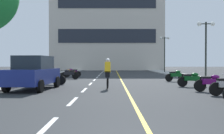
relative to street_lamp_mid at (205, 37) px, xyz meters
The scene contains 28 objects.
ground_plane 8.76m from the street_lamp_mid, 152.87° to the left, with size 140.00×140.00×0.00m, color #2D3033.
curb_left 16.17m from the street_lamp_mid, 155.10° to the left, with size 2.40×72.00×0.12m, color #A8A8A3.
curb_right 7.52m from the street_lamp_mid, 89.24° to the left, with size 2.40×72.00×0.12m, color #A8A8A3.
lane_dash_0 18.21m from the street_lamp_mid, 120.68° to the right, with size 0.14×2.20×0.01m, color silver.
lane_dash_1 14.99m from the street_lamp_mid, 128.74° to the right, with size 0.14×2.20×0.01m, color silver.
lane_dash_2 12.24m from the street_lamp_mid, 141.09° to the right, with size 0.14×2.20×0.01m, color silver.
lane_dash_3 10.35m from the street_lamp_mid, 159.78° to the right, with size 0.14×2.20×0.01m, color silver.
lane_dash_4 9.81m from the street_lamp_mid, behind, with size 0.14×2.20×0.01m, color silver.
lane_dash_5 10.83m from the street_lamp_mid, 153.00° to the left, with size 0.14×2.20×0.01m, color silver.
lane_dash_6 13.06m from the street_lamp_mid, 136.51° to the left, with size 0.14×2.20×0.01m, color silver.
lane_dash_7 15.99m from the street_lamp_mid, 125.78° to the left, with size 0.14×2.20×0.01m, color silver.
lane_dash_8 19.31m from the street_lamp_mid, 118.70° to the left, with size 0.14×2.20×0.01m, color silver.
lane_dash_9 22.85m from the street_lamp_mid, 113.82° to the left, with size 0.14×2.20×0.01m, color silver.
lane_dash_10 26.52m from the street_lamp_mid, 110.29° to the left, with size 0.14×2.20×0.01m, color silver.
lane_dash_11 30.27m from the street_lamp_mid, 107.65° to the left, with size 0.14×2.20×0.01m, color silver.
centre_line_yellow 10.20m from the street_lamp_mid, 135.93° to the left, with size 0.12×66.00×0.01m, color gold.
office_building 33.83m from the street_lamp_mid, 105.04° to the left, with size 21.81×8.66×21.60m.
street_lamp_mid is the anchor object (origin of this frame).
street_lamp_far 16.35m from the street_lamp_mid, 90.14° to the left, with size 1.46×0.36×5.07m.
parked_car_near 14.08m from the street_lamp_mid, 149.04° to the right, with size 2.18×4.32×1.82m.
motorcycle_4 9.13m from the street_lamp_mid, 108.09° to the right, with size 1.70×0.60×0.92m.
motorcycle_5 6.97m from the street_lamp_mid, 117.13° to the right, with size 1.70×0.60×0.92m.
motorcycle_6 12.56m from the street_lamp_mid, 161.38° to the right, with size 1.69×0.63×0.92m.
motorcycle_7 4.24m from the street_lamp_mid, 159.20° to the right, with size 1.67×0.68×0.92m.
motorcycle_8 11.93m from the street_lamp_mid, behind, with size 1.70×0.60×0.92m.
motorcycle_9 12.61m from the street_lamp_mid, 162.08° to the left, with size 1.70×0.60×0.92m.
motorcycle_10 13.16m from the street_lamp_mid, 155.70° to the left, with size 1.70×0.60×0.92m.
cyclist_rider 10.68m from the street_lamp_mid, 139.63° to the right, with size 0.42×1.77×1.71m.
Camera 1 is at (-0.52, -3.77, 1.45)m, focal length 41.68 mm.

